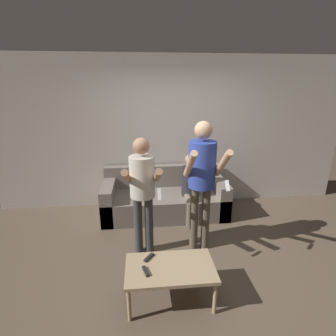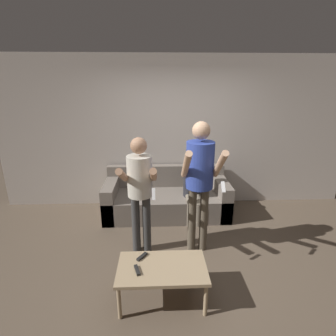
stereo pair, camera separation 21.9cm
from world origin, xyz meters
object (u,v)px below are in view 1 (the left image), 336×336
couch (165,199)px  person_standing_left (142,185)px  person_seated (191,184)px  coffee_table (170,270)px  remote_near (146,271)px  remote_far (149,257)px  person_standing_right (202,172)px

couch → person_standing_left: person_standing_left is taller
person_standing_left → person_seated: 1.28m
couch → coffee_table: couch is taller
person_seated → remote_near: size_ratio=7.27×
remote_far → coffee_table: bearing=-36.5°
couch → person_seated: 0.58m
coffee_table → remote_far: 0.27m
couch → coffee_table: bearing=-93.5°
coffee_table → remote_far: remote_far is taller
couch → person_seated: (0.43, -0.21, 0.34)m
person_standing_right → person_seated: (0.05, 0.91, -0.52)m
couch → person_standing_left: 1.39m
person_standing_left → person_standing_right: size_ratio=0.89×
person_standing_left → remote_far: person_standing_left is taller
person_standing_right → remote_far: (-0.72, -0.70, -0.71)m
person_standing_right → person_seated: 1.05m
remote_near → remote_far: 0.22m
person_standing_left → remote_far: bearing=-86.2°
person_standing_left → coffee_table: 1.09m
person_standing_left → remote_near: 1.08m
remote_near → remote_far: bearing=79.9°
couch → remote_far: size_ratio=14.94×
coffee_table → person_seated: bearing=72.8°
couch → remote_far: 1.85m
remote_near → coffee_table: bearing=12.7°
couch → remote_near: bearing=-100.4°
remote_near → remote_far: size_ratio=1.08×
person_standing_right → remote_near: person_standing_right is taller
couch → person_seated: bearing=-26.0°
coffee_table → person_standing_left: bearing=107.0°
person_seated → remote_far: (-0.76, -1.61, -0.19)m
person_seated → remote_near: bearing=-113.7°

